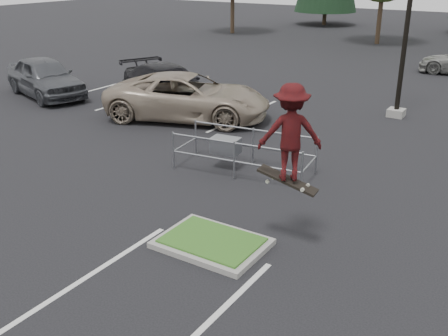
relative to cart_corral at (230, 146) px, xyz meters
The scene contains 8 objects.
ground 4.48m from the cart_corral, 62.93° to the right, with size 120.00×120.00×0.00m, color black.
grass_median 4.47m from the cart_corral, 62.93° to the right, with size 2.20×1.60×0.16m.
stall_lines 2.29m from the cart_corral, 72.31° to the left, with size 22.62×17.60×0.01m.
cart_corral is the anchor object (origin of this frame).
skateboarder 4.70m from the cart_corral, 42.49° to the right, with size 1.46×1.29×2.21m.
car_l_tan 5.38m from the cart_corral, 139.88° to the left, with size 2.82×6.11×1.70m, color gray.
car_l_black 7.62m from the cart_corral, 141.74° to the left, with size 2.27×5.58×1.62m, color black.
car_l_grey 11.88m from the cart_corral, 165.11° to the left, with size 2.01×5.00×1.70m, color #4C4E53.
Camera 1 is at (5.39, -7.98, 5.57)m, focal length 42.00 mm.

